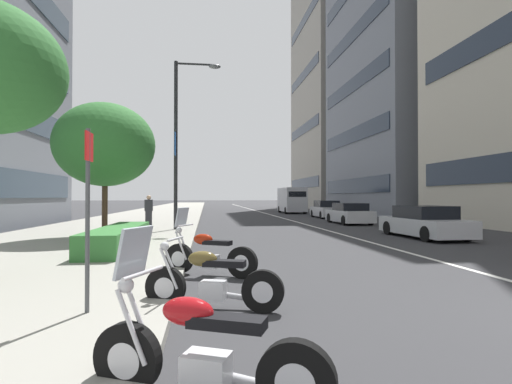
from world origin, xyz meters
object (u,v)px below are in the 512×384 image
at_px(motorcycle_second_in_row, 202,353).
at_px(motorcycle_under_tarp, 208,255).
at_px(parking_sign_by_curb, 88,202).
at_px(car_lead_in_lane, 326,210).
at_px(street_tree_near_plaza_corner, 105,145).
at_px(car_approaching_light, 424,223).
at_px(motorcycle_far_end_row, 212,283).
at_px(pedestrian_on_plaza, 149,211).
at_px(delivery_van_ahead, 292,200).
at_px(car_far_down_avenue, 349,214).
at_px(street_lamp_with_banners, 182,130).

bearing_deg(motorcycle_second_in_row, motorcycle_under_tarp, -67.47).
bearing_deg(parking_sign_by_curb, car_lead_in_lane, -24.23).
bearing_deg(car_lead_in_lane, street_tree_near_plaza_corner, 140.06).
bearing_deg(car_approaching_light, motorcycle_under_tarp, 125.14).
relative_size(motorcycle_far_end_row, car_approaching_light, 0.46).
xyz_separation_m(parking_sign_by_curb, pedestrian_on_plaza, (15.25, 1.37, -0.68)).
xyz_separation_m(motorcycle_second_in_row, street_tree_near_plaza_corner, (12.81, 3.98, 3.38)).
xyz_separation_m(car_approaching_light, parking_sign_by_curb, (-9.86, 10.83, 1.03)).
bearing_deg(motorcycle_under_tarp, delivery_van_ahead, -77.65).
xyz_separation_m(motorcycle_under_tarp, street_tree_near_plaza_corner, (7.46, 4.06, 3.37)).
distance_m(motorcycle_far_end_row, street_tree_near_plaza_corner, 11.39).
bearing_deg(delivery_van_ahead, motorcycle_second_in_row, 166.71).
height_order(motorcycle_far_end_row, car_approaching_light, car_approaching_light).
bearing_deg(motorcycle_second_in_row, car_far_down_avenue, -90.52).
distance_m(delivery_van_ahead, pedestrian_on_plaza, 23.21).
bearing_deg(street_lamp_with_banners, parking_sign_by_curb, 178.18).
height_order(motorcycle_second_in_row, street_tree_near_plaza_corner, street_tree_near_plaza_corner).
bearing_deg(street_tree_near_plaza_corner, delivery_van_ahead, -28.10).
bearing_deg(motorcycle_far_end_row, street_lamp_with_banners, -66.95).
height_order(car_lead_in_lane, street_tree_near_plaza_corner, street_tree_near_plaza_corner).
height_order(parking_sign_by_curb, street_lamp_with_banners, street_lamp_with_banners).
bearing_deg(car_lead_in_lane, motorcycle_far_end_row, 161.32).
relative_size(motorcycle_under_tarp, parking_sign_by_curb, 0.80).
xyz_separation_m(car_far_down_avenue, street_tree_near_plaza_corner, (-8.03, 13.22, 3.19)).
relative_size(street_tree_near_plaza_corner, pedestrian_on_plaza, 3.18).
bearing_deg(street_tree_near_plaza_corner, motorcycle_second_in_row, -162.75).
xyz_separation_m(car_lead_in_lane, parking_sign_by_curb, (-25.67, 11.55, 1.00)).
distance_m(motorcycle_far_end_row, car_lead_in_lane, 27.10).
relative_size(parking_sign_by_curb, street_tree_near_plaza_corner, 0.48).
height_order(car_far_down_avenue, street_tree_near_plaza_corner, street_tree_near_plaza_corner).
bearing_deg(motorcycle_far_end_row, motorcycle_under_tarp, -71.51).
bearing_deg(delivery_van_ahead, car_approaching_light, -179.30).
relative_size(car_approaching_light, car_lead_in_lane, 0.97).
relative_size(car_far_down_avenue, street_tree_near_plaza_corner, 0.78).
bearing_deg(pedestrian_on_plaza, parking_sign_by_curb, 4.49).
distance_m(motorcycle_second_in_row, street_lamp_with_banners, 16.81).
bearing_deg(car_lead_in_lane, street_lamp_with_banners, 139.51).
relative_size(car_lead_in_lane, pedestrian_on_plaza, 2.82).
height_order(car_approaching_light, car_far_down_avenue, car_approaching_light).
height_order(delivery_van_ahead, parking_sign_by_curb, delivery_van_ahead).
bearing_deg(delivery_van_ahead, motorcycle_under_tarp, 164.66).
relative_size(car_approaching_light, delivery_van_ahead, 0.84).
distance_m(motorcycle_far_end_row, pedestrian_on_plaza, 15.16).
height_order(motorcycle_far_end_row, street_lamp_with_banners, street_lamp_with_banners).
relative_size(car_approaching_light, car_far_down_avenue, 1.10).
distance_m(car_far_down_avenue, pedestrian_on_plaza, 12.64).
bearing_deg(motorcycle_under_tarp, parking_sign_by_curb, 89.31).
bearing_deg(car_far_down_avenue, delivery_van_ahead, -0.57).
distance_m(parking_sign_by_curb, street_lamp_with_banners, 14.22).
bearing_deg(motorcycle_far_end_row, car_lead_in_lane, -93.65).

